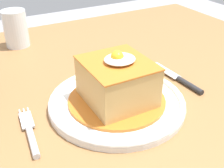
{
  "coord_description": "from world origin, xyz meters",
  "views": [
    {
      "loc": [
        -0.29,
        -0.56,
        1.09
      ],
      "look_at": [
        -0.05,
        -0.12,
        0.79
      ],
      "focal_mm": 46.01,
      "sensor_mm": 36.0,
      "label": 1
    }
  ],
  "objects_px": {
    "main_plate": "(117,102)",
    "drinking_glass": "(16,31)",
    "fork": "(31,134)",
    "knife": "(182,81)"
  },
  "relations": [
    {
      "from": "main_plate",
      "to": "drinking_glass",
      "type": "height_order",
      "value": "drinking_glass"
    },
    {
      "from": "drinking_glass",
      "to": "main_plate",
      "type": "bearing_deg",
      "value": -75.93
    },
    {
      "from": "drinking_glass",
      "to": "fork",
      "type": "bearing_deg",
      "value": -100.3
    },
    {
      "from": "knife",
      "to": "main_plate",
      "type": "bearing_deg",
      "value": -178.11
    },
    {
      "from": "main_plate",
      "to": "fork",
      "type": "height_order",
      "value": "main_plate"
    },
    {
      "from": "main_plate",
      "to": "knife",
      "type": "height_order",
      "value": "main_plate"
    },
    {
      "from": "knife",
      "to": "drinking_glass",
      "type": "bearing_deg",
      "value": 124.66
    },
    {
      "from": "fork",
      "to": "main_plate",
      "type": "bearing_deg",
      "value": 3.9
    },
    {
      "from": "fork",
      "to": "drinking_glass",
      "type": "xyz_separation_m",
      "value": [
        0.08,
        0.42,
        0.04
      ]
    },
    {
      "from": "drinking_glass",
      "to": "knife",
      "type": "bearing_deg",
      "value": -55.34
    }
  ]
}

